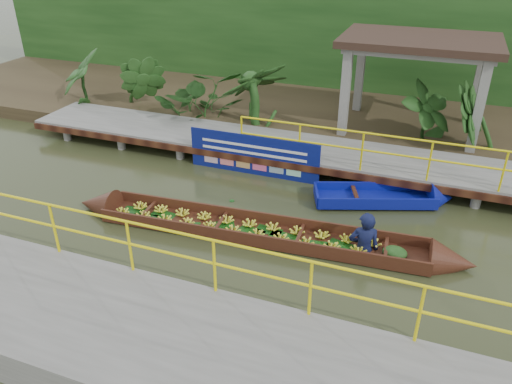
% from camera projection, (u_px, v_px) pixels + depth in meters
% --- Properties ---
extents(ground, '(80.00, 80.00, 0.00)m').
position_uv_depth(ground, '(241.00, 224.00, 11.36)').
color(ground, '#2E3118').
rests_on(ground, ground).
extents(land_strip, '(30.00, 8.00, 0.45)m').
position_uv_depth(land_strip, '(322.00, 112.00, 17.43)').
color(land_strip, '#302518').
rests_on(land_strip, ground).
extents(far_dock, '(16.00, 2.06, 1.66)m').
position_uv_depth(far_dock, '(287.00, 148.00, 13.95)').
color(far_dock, slate).
rests_on(far_dock, ground).
extents(near_dock, '(18.00, 2.40, 1.73)m').
position_uv_depth(near_dock, '(197.00, 358.00, 7.45)').
color(near_dock, slate).
rests_on(near_dock, ground).
extents(pavilion, '(4.40, 3.00, 3.00)m').
position_uv_depth(pavilion, '(419.00, 50.00, 14.28)').
color(pavilion, slate).
rests_on(pavilion, ground).
extents(foliage_backdrop, '(30.00, 0.80, 4.00)m').
position_uv_depth(foliage_backdrop, '(341.00, 45.00, 18.64)').
color(foliage_backdrop, '#173C13').
rests_on(foliage_backdrop, ground).
extents(vendor_boat, '(8.94, 1.49, 2.16)m').
position_uv_depth(vendor_boat, '(277.00, 229.00, 10.68)').
color(vendor_boat, '#3C1A10').
rests_on(vendor_boat, ground).
extents(moored_blue_boat, '(3.42, 1.93, 0.79)m').
position_uv_depth(moored_blue_boat, '(407.00, 198.00, 12.13)').
color(moored_blue_boat, navy).
rests_on(moored_blue_boat, ground).
extents(blue_banner, '(3.65, 0.04, 1.14)m').
position_uv_depth(blue_banner, '(253.00, 155.00, 13.34)').
color(blue_banner, navy).
rests_on(blue_banner, ground).
extents(tropical_plants, '(14.58, 1.58, 1.97)m').
position_uv_depth(tropical_plants, '(252.00, 90.00, 15.58)').
color(tropical_plants, '#173C13').
rests_on(tropical_plants, ground).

